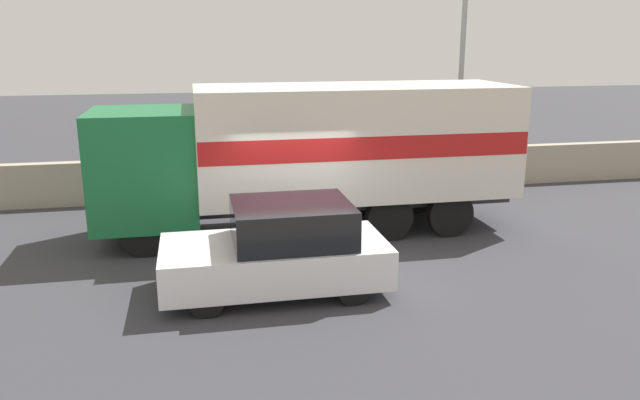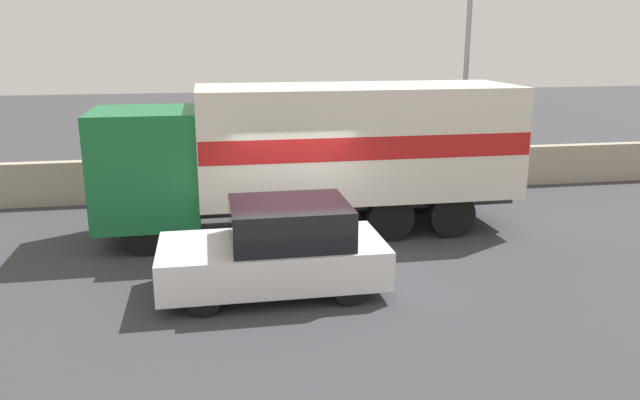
% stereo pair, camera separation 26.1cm
% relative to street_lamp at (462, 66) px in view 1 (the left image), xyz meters
% --- Properties ---
extents(ground_plane, '(80.00, 80.00, 0.00)m').
position_rel_street_lamp_xyz_m(ground_plane, '(-5.20, -5.10, -3.57)').
color(ground_plane, '#38383D').
extents(stone_wall_backdrop, '(60.00, 0.35, 1.15)m').
position_rel_street_lamp_xyz_m(stone_wall_backdrop, '(-5.20, 0.93, -2.99)').
color(stone_wall_backdrop, '#A39984').
rests_on(stone_wall_backdrop, ground_plane).
extents(street_lamp, '(0.56, 0.28, 6.06)m').
position_rel_street_lamp_xyz_m(street_lamp, '(0.00, 0.00, 0.00)').
color(street_lamp, gray).
rests_on(street_lamp, ground_plane).
extents(box_truck, '(9.22, 2.59, 3.28)m').
position_rel_street_lamp_xyz_m(box_truck, '(-4.42, -2.51, -1.65)').
color(box_truck, '#196B38').
rests_on(box_truck, ground_plane).
extents(car_hatchback, '(3.87, 1.88, 1.58)m').
position_rel_street_lamp_xyz_m(car_hatchback, '(-5.79, -5.82, -2.81)').
color(car_hatchback, silver).
rests_on(car_hatchback, ground_plane).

